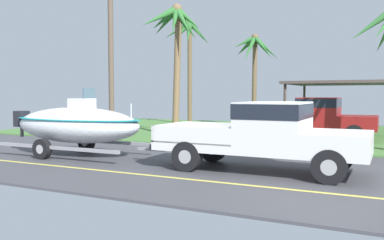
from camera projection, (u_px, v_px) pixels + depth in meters
name	position (u px, v px, depth m)	size (l,w,h in m)	color
ground	(350.00, 142.00, 17.77)	(36.00, 22.00, 0.11)	#424247
pickup_truck_towing	(272.00, 133.00, 10.72)	(5.73, 2.06, 1.84)	silver
boat_on_trailer	(76.00, 125.00, 13.61)	(6.05, 2.32, 2.24)	gray
parked_pickup_background	(318.00, 117.00, 18.27)	(5.86, 2.11, 1.90)	maroon
carport_awning	(348.00, 84.00, 21.62)	(6.00, 5.58, 2.71)	#4C4238
palm_tree_near_left	(254.00, 55.00, 24.91)	(3.04, 3.19, 5.71)	brown
palm_tree_near_right	(189.00, 43.00, 26.66)	(2.86, 3.10, 6.92)	brown
palm_tree_far_left	(175.00, 32.00, 19.14)	(2.72, 2.92, 6.26)	brown
utility_pole	(111.00, 48.00, 18.73)	(0.24, 1.80, 7.98)	brown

